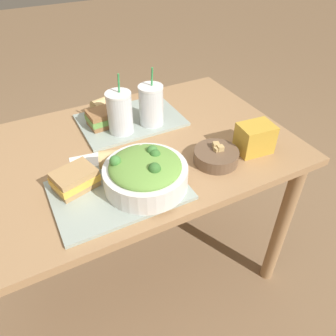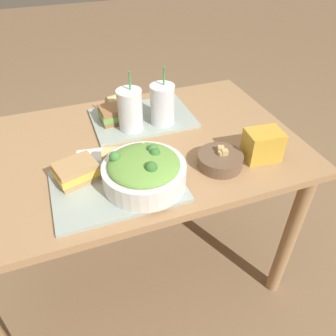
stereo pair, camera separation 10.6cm
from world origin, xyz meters
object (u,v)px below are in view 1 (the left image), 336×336
object	(u,v)px
baguette_near	(119,159)
sandwich_far	(104,117)
chip_bag	(255,138)
drink_cup_red	(151,106)
soup_bowl	(216,156)
sandwich_near	(75,179)
baguette_far	(104,105)
salad_bowl	(145,173)
napkin_folded	(89,162)
drink_cup_dark	(120,114)

from	to	relation	value
baguette_near	sandwich_far	size ratio (longest dim) A/B	0.96
chip_bag	drink_cup_red	bearing A→B (deg)	133.56
soup_bowl	baguette_near	distance (m)	0.34
sandwich_near	baguette_far	xyz separation A→B (m)	(0.24, 0.42, 0.00)
baguette_near	sandwich_far	xyz separation A→B (m)	(0.05, 0.29, -0.00)
sandwich_far	salad_bowl	bearing A→B (deg)	-94.47
chip_bag	baguette_far	bearing A→B (deg)	133.75
sandwich_far	napkin_folded	distance (m)	0.24
chip_bag	napkin_folded	distance (m)	0.60
sandwich_far	napkin_folded	bearing A→B (deg)	-126.60
sandwich_near	baguette_far	distance (m)	0.49
baguette_near	sandwich_near	bearing A→B (deg)	123.34
salad_bowl	sandwich_far	size ratio (longest dim) A/B	1.86
sandwich_near	baguette_near	bearing A→B (deg)	-3.31
baguette_near	drink_cup_dark	xyz separation A→B (m)	(0.09, 0.21, 0.04)
sandwich_far	soup_bowl	bearing A→B (deg)	-59.69
baguette_far	salad_bowl	bearing A→B (deg)	161.83
drink_cup_red	chip_bag	xyz separation A→B (m)	(0.26, -0.33, -0.03)
drink_cup_dark	baguette_far	bearing A→B (deg)	92.94
baguette_near	sandwich_far	world-z (taller)	same
chip_bag	sandwich_far	bearing A→B (deg)	142.20
drink_cup_dark	chip_bag	size ratio (longest dim) A/B	1.79
sandwich_near	sandwich_far	bearing A→B (deg)	41.36
sandwich_far	chip_bag	world-z (taller)	chip_bag
chip_bag	drink_cup_dark	bearing A→B (deg)	145.35
sandwich_near	drink_cup_red	bearing A→B (deg)	16.61
drink_cup_red	sandwich_near	bearing A→B (deg)	-147.51
drink_cup_dark	drink_cup_red	xyz separation A→B (m)	(0.13, -0.00, -0.00)
salad_bowl	sandwich_near	bearing A→B (deg)	154.71
soup_bowl	baguette_near	size ratio (longest dim) A/B	1.15
drink_cup_red	napkin_folded	xyz separation A→B (m)	(-0.30, -0.12, -0.09)
baguette_far	baguette_near	bearing A→B (deg)	154.42
baguette_far	drink_cup_red	size ratio (longest dim) A/B	0.46
baguette_far	drink_cup_dark	bearing A→B (deg)	169.00
drink_cup_dark	chip_bag	world-z (taller)	drink_cup_dark
salad_bowl	baguette_far	xyz separation A→B (m)	(0.04, 0.52, -0.02)
sandwich_near	baguette_near	size ratio (longest dim) A/B	1.12
soup_bowl	baguette_far	distance (m)	0.56
baguette_near	sandwich_far	bearing A→B (deg)	11.43
baguette_near	drink_cup_red	xyz separation A→B (m)	(0.22, 0.21, 0.04)
salad_bowl	drink_cup_red	world-z (taller)	drink_cup_red
soup_bowl	chip_bag	world-z (taller)	chip_bag
sandwich_far	drink_cup_red	xyz separation A→B (m)	(0.17, -0.08, 0.04)
sandwich_near	napkin_folded	distance (m)	0.15
salad_bowl	baguette_near	xyz separation A→B (m)	(-0.04, 0.13, -0.02)
drink_cup_red	chip_bag	world-z (taller)	drink_cup_red
soup_bowl	sandwich_far	world-z (taller)	sandwich_far
sandwich_far	drink_cup_dark	xyz separation A→B (m)	(0.04, -0.08, 0.05)
soup_bowl	chip_bag	size ratio (longest dim) A/B	1.19
salad_bowl	napkin_folded	distance (m)	0.26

